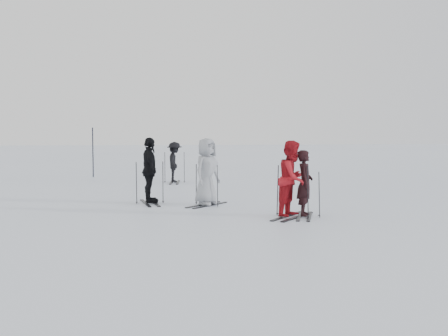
% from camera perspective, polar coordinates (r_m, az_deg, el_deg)
% --- Properties ---
extents(ground, '(120.00, 120.00, 0.00)m').
position_cam_1_polar(ground, '(15.66, 0.38, -3.91)').
color(ground, silver).
rests_on(ground, ground).
extents(skier_near_dark, '(0.54, 0.67, 1.61)m').
position_cam_1_polar(skier_near_dark, '(13.84, 8.21, -1.64)').
color(skier_near_dark, black).
rests_on(skier_near_dark, ground).
extents(skier_red, '(1.10, 1.14, 1.84)m').
position_cam_1_polar(skier_red, '(13.76, 6.99, -1.17)').
color(skier_red, '#A4121A').
rests_on(skier_red, ground).
extents(skier_grey, '(1.04, 1.08, 1.87)m').
position_cam_1_polar(skier_grey, '(15.76, -1.77, -0.44)').
color(skier_grey, '#9A9EA3').
rests_on(skier_grey, ground).
extents(skier_uphill_left, '(0.65, 1.17, 1.88)m').
position_cam_1_polar(skier_uphill_left, '(16.30, -7.56, -0.31)').
color(skier_uphill_left, black).
rests_on(skier_uphill_left, ground).
extents(skier_uphill_far, '(0.67, 1.08, 1.61)m').
position_cam_1_polar(skier_uphill_far, '(22.52, -5.05, 0.54)').
color(skier_uphill_far, black).
rests_on(skier_uphill_far, ground).
extents(skis_near_dark, '(1.75, 1.26, 1.15)m').
position_cam_1_polar(skis_near_dark, '(13.87, 8.20, -2.58)').
color(skis_near_dark, black).
rests_on(skis_near_dark, ground).
extents(skis_red, '(2.00, 1.84, 1.31)m').
position_cam_1_polar(skis_red, '(13.78, 6.98, -2.28)').
color(skis_red, black).
rests_on(skis_red, ground).
extents(skis_grey, '(1.82, 1.72, 1.20)m').
position_cam_1_polar(skis_grey, '(15.79, -1.77, -1.66)').
color(skis_grey, black).
rests_on(skis_grey, ground).
extents(skis_uphill_left, '(1.85, 1.20, 1.25)m').
position_cam_1_polar(skis_uphill_left, '(16.33, -7.55, -1.41)').
color(skis_uphill_left, black).
rests_on(skis_uphill_left, ground).
extents(skis_uphill_far, '(1.80, 1.04, 1.27)m').
position_cam_1_polar(skis_uphill_far, '(22.53, -5.04, 0.11)').
color(skis_uphill_far, black).
rests_on(skis_uphill_far, ground).
extents(piste_marker, '(0.05, 0.05, 2.21)m').
position_cam_1_polar(piste_marker, '(25.74, -13.18, 1.56)').
color(piste_marker, black).
rests_on(piste_marker, ground).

